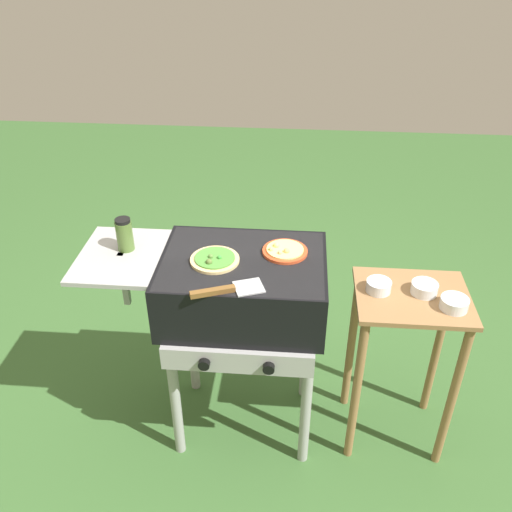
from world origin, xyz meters
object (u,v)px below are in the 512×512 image
object	(u,v)px
grill	(240,291)
topping_bowl_near	(379,286)
prep_table	(405,339)
pizza_veggie	(215,259)
pizza_cheese	(285,251)
sauce_jar	(125,234)
topping_bowl_middle	(454,304)
spatula	(228,290)
topping_bowl_far	(424,289)

from	to	relation	value
grill	topping_bowl_near	bearing A→B (deg)	2.18
prep_table	pizza_veggie	bearing A→B (deg)	-178.57
grill	pizza_cheese	xyz separation A→B (m)	(0.17, 0.07, 0.15)
sauce_jar	pizza_cheese	bearing A→B (deg)	2.30
grill	pizza_veggie	bearing A→B (deg)	-170.95
pizza_cheese	sauce_jar	xyz separation A→B (m)	(-0.62, -0.03, 0.06)
sauce_jar	prep_table	bearing A→B (deg)	-1.98
pizza_veggie	topping_bowl_middle	world-z (taller)	pizza_veggie
topping_bowl_near	topping_bowl_middle	bearing A→B (deg)	-18.04
grill	topping_bowl_middle	xyz separation A→B (m)	(0.81, -0.07, 0.04)
spatula	prep_table	size ratio (longest dim) A/B	0.34
sauce_jar	topping_bowl_far	world-z (taller)	sauce_jar
grill	pizza_cheese	bearing A→B (deg)	21.85
sauce_jar	topping_bowl_middle	bearing A→B (deg)	-4.99
pizza_cheese	topping_bowl_far	bearing A→B (deg)	-4.94
sauce_jar	topping_bowl_middle	xyz separation A→B (m)	(1.26, -0.11, -0.17)
pizza_veggie	sauce_jar	size ratio (longest dim) A/B	1.40
pizza_veggie	spatula	bearing A→B (deg)	-68.44
sauce_jar	topping_bowl_middle	distance (m)	1.28
sauce_jar	prep_table	world-z (taller)	sauce_jar
pizza_cheese	prep_table	size ratio (longest dim) A/B	0.23
prep_table	pizza_cheese	bearing A→B (deg)	172.76
topping_bowl_far	pizza_veggie	bearing A→B (deg)	-177.45
topping_bowl_near	pizza_cheese	bearing A→B (deg)	172.66
grill	pizza_veggie	distance (m)	0.18
grill	topping_bowl_far	bearing A→B (deg)	1.70
topping_bowl_near	topping_bowl_far	distance (m)	0.17
topping_bowl_far	topping_bowl_near	bearing A→B (deg)	-179.79
spatula	topping_bowl_far	world-z (taller)	spatula
sauce_jar	topping_bowl_far	bearing A→B (deg)	-1.08
pizza_veggie	spatula	xyz separation A→B (m)	(0.07, -0.19, -0.00)
pizza_veggie	topping_bowl_near	xyz separation A→B (m)	(0.63, 0.04, -0.11)
topping_bowl_middle	sauce_jar	bearing A→B (deg)	175.01
topping_bowl_near	grill	bearing A→B (deg)	-177.82
grill	prep_table	xyz separation A→B (m)	(0.67, 0.00, -0.21)
prep_table	spatula	bearing A→B (deg)	-163.37
topping_bowl_near	topping_bowl_middle	size ratio (longest dim) A/B	0.93
topping_bowl_near	topping_bowl_far	bearing A→B (deg)	0.21
spatula	pizza_cheese	bearing A→B (deg)	55.13
sauce_jar	topping_bowl_near	size ratio (longest dim) A/B	1.38
pizza_cheese	pizza_veggie	distance (m)	0.28
pizza_cheese	prep_table	distance (m)	0.62
pizza_cheese	prep_table	world-z (taller)	pizza_cheese
pizza_cheese	topping_bowl_near	xyz separation A→B (m)	(0.37, -0.05, -0.11)
pizza_cheese	sauce_jar	world-z (taller)	sauce_jar
grill	pizza_veggie	world-z (taller)	pizza_veggie
pizza_cheese	topping_bowl_near	size ratio (longest dim) A/B	1.81
topping_bowl_far	spatula	bearing A→B (deg)	-163.06
grill	pizza_veggie	xyz separation A→B (m)	(-0.09, -0.01, 0.15)
prep_table	topping_bowl_near	bearing A→B (deg)	173.03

